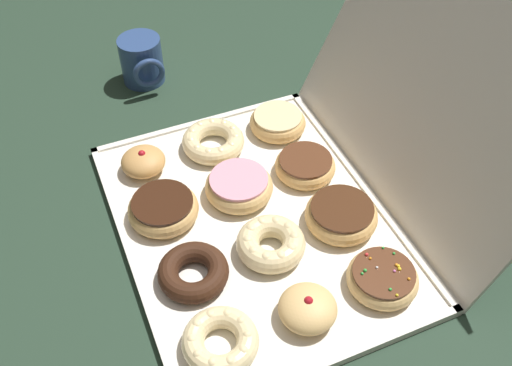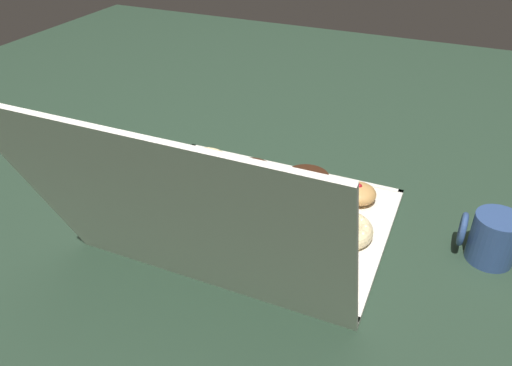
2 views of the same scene
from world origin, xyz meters
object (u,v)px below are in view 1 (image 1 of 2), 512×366
(donut_box, at_px, (254,223))
(chocolate_frosted_donut_1, at_px, (163,209))
(jelly_filled_donut_0, at_px, (143,161))
(cruller_donut_4, at_px, (214,141))
(pink_frosted_donut_5, at_px, (239,186))
(cruller_donut_6, at_px, (271,243))
(glazed_ring_donut_8, at_px, (278,122))
(coffee_mug, at_px, (142,60))
(chocolate_frosted_donut_10, at_px, (341,215))
(sprinkle_donut_11, at_px, (383,278))
(chocolate_cake_ring_donut_2, at_px, (193,272))
(chocolate_frosted_donut_9, at_px, (305,165))
(jelly_filled_donut_7, at_px, (310,307))
(cruller_donut_3, at_px, (220,341))

(donut_box, distance_m, chocolate_frosted_donut_1, 0.16)
(jelly_filled_donut_0, distance_m, cruller_donut_4, 0.14)
(jelly_filled_donut_0, relative_size, cruller_donut_4, 0.68)
(pink_frosted_donut_5, bearing_deg, cruller_donut_6, 0.01)
(glazed_ring_donut_8, bearing_deg, pink_frosted_donut_5, -45.46)
(cruller_donut_4, relative_size, coffee_mug, 1.07)
(chocolate_frosted_donut_10, bearing_deg, sprinkle_donut_11, -0.87)
(jelly_filled_donut_0, relative_size, chocolate_cake_ring_donut_2, 0.73)
(glazed_ring_donut_8, bearing_deg, cruller_donut_6, -26.62)
(cruller_donut_6, height_order, chocolate_frosted_donut_9, cruller_donut_6)
(chocolate_frosted_donut_1, distance_m, sprinkle_donut_11, 0.38)
(chocolate_frosted_donut_10, bearing_deg, chocolate_cake_ring_donut_2, -87.95)
(jelly_filled_donut_7, bearing_deg, cruller_donut_4, -179.52)
(cruller_donut_3, relative_size, coffee_mug, 1.00)
(cruller_donut_3, distance_m, pink_frosted_donut_5, 0.30)
(cruller_donut_4, bearing_deg, chocolate_frosted_donut_1, -47.00)
(pink_frosted_donut_5, distance_m, chocolate_frosted_donut_10, 0.18)
(donut_box, distance_m, cruller_donut_6, 0.07)
(coffee_mug, bearing_deg, cruller_donut_4, 12.39)
(jelly_filled_donut_7, bearing_deg, glazed_ring_donut_8, 161.90)
(cruller_donut_4, bearing_deg, chocolate_cake_ring_donut_2, -26.23)
(cruller_donut_4, bearing_deg, glazed_ring_donut_8, 90.82)
(cruller_donut_4, relative_size, chocolate_frosted_donut_10, 0.97)
(jelly_filled_donut_0, bearing_deg, donut_box, 35.34)
(cruller_donut_3, xyz_separation_m, sprinkle_donut_11, (-0.00, 0.27, 0.00))
(chocolate_frosted_donut_9, height_order, chocolate_frosted_donut_10, chocolate_frosted_donut_10)
(chocolate_cake_ring_donut_2, xyz_separation_m, chocolate_frosted_donut_9, (-0.14, 0.26, 0.00))
(donut_box, relative_size, coffee_mug, 5.16)
(jelly_filled_donut_7, xyz_separation_m, sprinkle_donut_11, (-0.00, 0.13, -0.00))
(cruller_donut_3, distance_m, sprinkle_donut_11, 0.27)
(cruller_donut_6, distance_m, sprinkle_donut_11, 0.18)
(jelly_filled_donut_0, bearing_deg, chocolate_frosted_donut_1, 0.15)
(jelly_filled_donut_0, height_order, coffee_mug, coffee_mug)
(glazed_ring_donut_8, bearing_deg, jelly_filled_donut_0, -88.48)
(chocolate_frosted_donut_9, bearing_deg, jelly_filled_donut_0, -114.55)
(pink_frosted_donut_5, bearing_deg, chocolate_cake_ring_donut_2, -43.67)
(pink_frosted_donut_5, xyz_separation_m, coffee_mug, (-0.41, -0.06, 0.02))
(cruller_donut_3, xyz_separation_m, glazed_ring_donut_8, (-0.40, 0.27, 0.00))
(cruller_donut_6, relative_size, sprinkle_donut_11, 1.01)
(cruller_donut_3, distance_m, cruller_donut_6, 0.19)
(jelly_filled_donut_0, relative_size, jelly_filled_donut_7, 0.93)
(chocolate_frosted_donut_1, relative_size, cruller_donut_6, 1.07)
(jelly_filled_donut_7, bearing_deg, coffee_mug, -174.60)
(pink_frosted_donut_5, xyz_separation_m, chocolate_frosted_donut_9, (-0.00, 0.13, -0.00))
(chocolate_cake_ring_donut_2, height_order, coffee_mug, coffee_mug)
(donut_box, relative_size, jelly_filled_donut_0, 7.04)
(jelly_filled_donut_0, height_order, sprinkle_donut_11, jelly_filled_donut_0)
(donut_box, xyz_separation_m, cruller_donut_3, (0.20, -0.14, 0.02))
(cruller_donut_6, height_order, coffee_mug, coffee_mug)
(cruller_donut_4, xyz_separation_m, pink_frosted_donut_5, (0.13, -0.00, 0.00))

